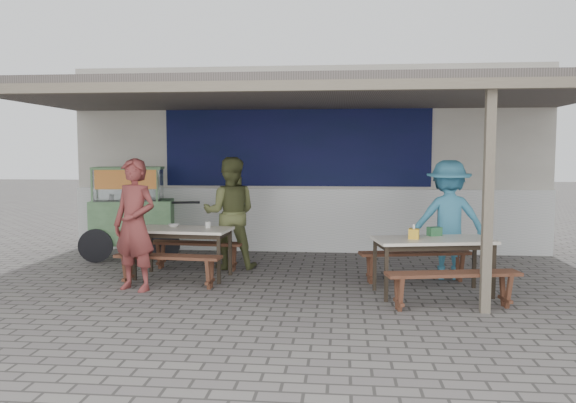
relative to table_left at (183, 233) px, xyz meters
The scene contains 17 objects.
ground 1.92m from the table_left, 18.27° to the right, with size 60.00×60.00×0.00m, color #615D58.
back_wall 3.62m from the table_left, 60.42° to the left, with size 9.00×1.28×3.50m.
warung_roof 2.70m from the table_left, 10.93° to the left, with size 9.00×4.21×2.81m.
table_left is the anchor object (origin of this frame).
bench_left_street 0.68m from the table_left, 94.74° to the right, with size 1.53×0.40×0.45m.
bench_left_wall 0.68m from the table_left, 85.26° to the left, with size 1.53×0.40×0.45m.
table_right 3.64m from the table_left, 10.53° to the right, with size 1.64×0.98×0.75m.
bench_right_street 3.96m from the table_left, 20.04° to the right, with size 1.66×0.59×0.45m.
bench_right_wall 3.46m from the table_left, ahead, with size 1.66×0.59×0.45m.
vendor_cart 2.02m from the table_left, 132.64° to the left, with size 1.94×1.09×1.63m.
patron_street_side 0.94m from the table_left, 118.72° to the right, with size 0.66×0.43×1.81m, color brown.
patron_wall_side 0.98m from the table_left, 53.30° to the left, with size 0.88×0.69×1.81m, color brown.
patron_right_table 3.97m from the table_left, ahead, with size 1.14×0.66×1.77m, color teal.
tissue_box 3.40m from the table_left, 12.00° to the right, with size 0.13×0.13×0.13m, color gold.
donation_box 3.66m from the table_left, ahead, with size 0.18×0.12×0.12m, color #2C653B.
condiment_jar 0.40m from the table_left, 16.78° to the left, with size 0.08×0.08×0.09m, color beige.
condiment_bowl 0.26m from the table_left, 139.23° to the left, with size 0.17×0.17×0.04m, color white.
Camera 1 is at (0.66, -7.58, 1.88)m, focal length 35.00 mm.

